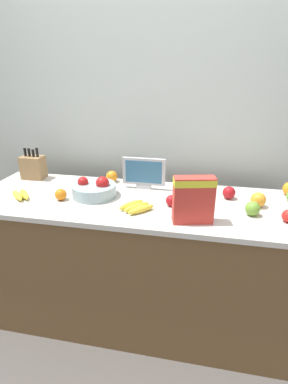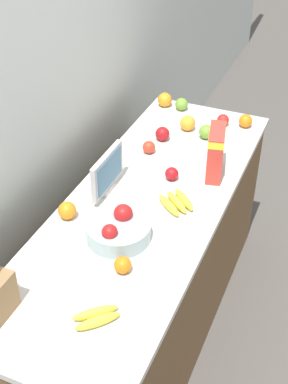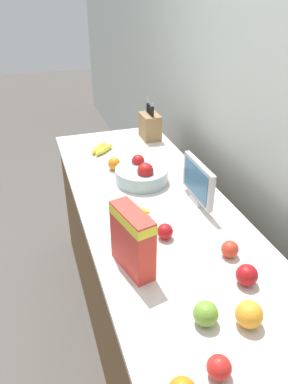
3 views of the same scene
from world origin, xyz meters
name	(u,v)px [view 2 (image 2 of 3)]	position (x,y,z in m)	size (l,w,h in m)	color
ground_plane	(145,328)	(0.00, 0.00, 0.00)	(14.00, 14.00, 0.00)	#514C47
wall_back	(29,98)	(0.00, 0.56, 1.30)	(9.00, 0.06, 2.60)	silver
counter	(145,271)	(0.00, 0.00, 0.44)	(2.04, 0.70, 0.88)	brown
small_monitor	(107,172)	(0.01, 0.19, 1.00)	(0.28, 0.03, 0.21)	#B7B7BC
cereal_box	(216,150)	(0.35, -0.22, 1.02)	(0.22, 0.12, 0.24)	red
fruit_bowl	(118,229)	(-0.27, 0.01, 0.93)	(0.27, 0.27, 0.13)	#99B2B7
banana_bunch_left	(177,202)	(0.04, -0.14, 0.90)	(0.20, 0.20, 0.04)	yellow
banana_bunch_right	(96,317)	(-0.70, -0.11, 0.90)	(0.18, 0.17, 0.04)	yellow
apple_front	(206,132)	(0.66, -0.08, 0.92)	(0.08, 0.08, 0.08)	#6B9E33
apple_middle	(172,174)	(0.22, -0.05, 0.92)	(0.07, 0.07, 0.07)	#A31419
apple_leftmost	(149,147)	(0.40, 0.15, 0.92)	(0.07, 0.07, 0.07)	red
apple_rear	(162,134)	(0.55, 0.13, 0.92)	(0.08, 0.08, 0.08)	#A31419
apple_rightmost	(223,120)	(0.84, -0.12, 0.92)	(0.07, 0.07, 0.07)	red
apple_by_knife_block	(182,104)	(0.92, 0.16, 0.92)	(0.08, 0.08, 0.08)	#6B9E33
orange_front_left	(67,211)	(-0.24, 0.27, 0.92)	(0.08, 0.08, 0.08)	orange
orange_mid_right	(188,123)	(0.71, 0.04, 0.93)	(0.09, 0.09, 0.09)	orange
orange_front_center	(165,100)	(0.93, 0.27, 0.93)	(0.08, 0.08, 0.08)	orange
orange_near_bowl	(123,265)	(-0.44, -0.09, 0.92)	(0.07, 0.07, 0.07)	orange
orange_by_cereal	(246,121)	(0.87, -0.24, 0.92)	(0.08, 0.08, 0.08)	orange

